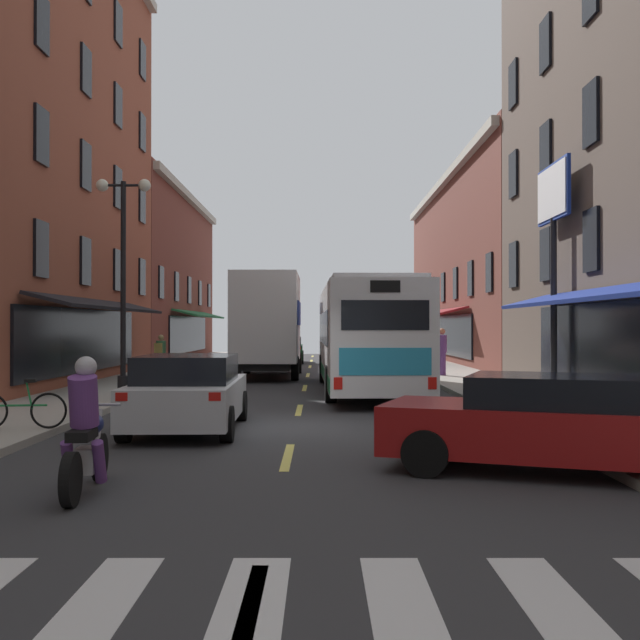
# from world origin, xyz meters

# --- Properties ---
(ground_plane) EXTENTS (34.80, 80.00, 0.10)m
(ground_plane) POSITION_xyz_m (0.00, 0.00, -0.05)
(ground_plane) COLOR #333335
(lane_centre_dashes) EXTENTS (0.14, 73.90, 0.01)m
(lane_centre_dashes) POSITION_xyz_m (0.00, -0.25, 0.00)
(lane_centre_dashes) COLOR #DBCC4C
(lane_centre_dashes) RESTS_ON ground
(crosswalk_near) EXTENTS (7.10, 2.80, 0.01)m
(crosswalk_near) POSITION_xyz_m (0.00, -10.00, 0.00)
(crosswalk_near) COLOR silver
(crosswalk_near) RESTS_ON ground
(sidewalk_left) EXTENTS (3.00, 80.00, 0.14)m
(sidewalk_left) POSITION_xyz_m (-5.90, 0.00, 0.07)
(sidewalk_left) COLOR #A39E93
(sidewalk_left) RESTS_ON ground
(sidewalk_right) EXTENTS (3.00, 80.00, 0.14)m
(sidewalk_right) POSITION_xyz_m (5.90, 0.00, 0.07)
(sidewalk_right) COLOR #A39E93
(sidewalk_right) RESTS_ON ground
(billboard_sign) EXTENTS (0.40, 2.65, 6.44)m
(billboard_sign) POSITION_xyz_m (7.05, 5.88, 4.99)
(billboard_sign) COLOR black
(billboard_sign) RESTS_ON sidewalk_right
(transit_bus) EXTENTS (2.83, 11.71, 3.31)m
(transit_bus) POSITION_xyz_m (1.89, 8.15, 1.74)
(transit_bus) COLOR silver
(transit_bus) RESTS_ON ground
(box_truck) EXTENTS (2.50, 7.28, 4.01)m
(box_truck) POSITION_xyz_m (-1.52, 14.54, 2.05)
(box_truck) COLOR black
(box_truck) RESTS_ON ground
(sedan_near) EXTENTS (4.78, 3.19, 1.35)m
(sedan_near) POSITION_xyz_m (3.67, -4.80, 0.70)
(sedan_near) COLOR maroon
(sedan_near) RESTS_ON ground
(sedan_mid) EXTENTS (2.09, 4.46, 1.47)m
(sedan_mid) POSITION_xyz_m (-2.04, -0.62, 0.74)
(sedan_mid) COLOR silver
(sedan_mid) RESTS_ON ground
(sedan_far) EXTENTS (2.06, 4.32, 1.45)m
(sedan_far) POSITION_xyz_m (-1.40, 26.39, 0.74)
(sedan_far) COLOR #144723
(sedan_far) RESTS_ON ground
(motorcycle_rider) EXTENTS (0.62, 2.07, 1.66)m
(motorcycle_rider) POSITION_xyz_m (-2.33, -6.07, 0.71)
(motorcycle_rider) COLOR black
(motorcycle_rider) RESTS_ON ground
(bicycle_near) EXTENTS (1.71, 0.48, 0.91)m
(bicycle_near) POSITION_xyz_m (-5.01, -1.36, 0.50)
(bicycle_near) COLOR black
(bicycle_near) RESTS_ON sidewalk_left
(pedestrian_near) EXTENTS (0.38, 0.52, 1.57)m
(pedestrian_near) POSITION_xyz_m (-5.41, 12.75, 0.97)
(pedestrian_near) COLOR #33663F
(pedestrian_near) RESTS_ON sidewalk_left
(pedestrian_mid) EXTENTS (0.36, 0.36, 1.80)m
(pedestrian_mid) POSITION_xyz_m (5.20, 13.76, 1.07)
(pedestrian_mid) COLOR #66387F
(pedestrian_mid) RESTS_ON sidewalk_right
(street_lamp_twin) EXTENTS (1.42, 0.32, 5.71)m
(street_lamp_twin) POSITION_xyz_m (-4.61, 4.34, 3.29)
(street_lamp_twin) COLOR black
(street_lamp_twin) RESTS_ON sidewalk_left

